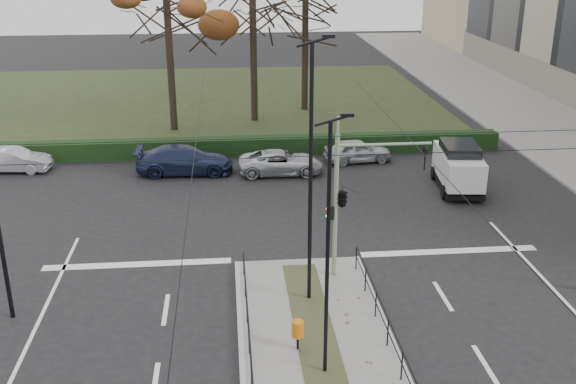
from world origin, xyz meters
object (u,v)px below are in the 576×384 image
at_px(traffic_light, 345,195).
at_px(parked_car_third, 184,160).
at_px(parked_car_fourth, 281,162).
at_px(bare_tree_near, 253,4).
at_px(streetlamp_median_far, 311,174).
at_px(parked_car_fifth, 357,151).
at_px(streetlamp_median_near, 328,250).
at_px(white_van, 458,165).
at_px(litter_bin, 298,329).
at_px(parked_car_second, 13,160).

xyz_separation_m(traffic_light, parked_car_third, (-6.21, 12.10, -2.47)).
xyz_separation_m(parked_car_fourth, bare_tree_near, (-0.86, 10.65, 6.97)).
distance_m(streetlamp_median_far, parked_car_fifth, 15.89).
height_order(parked_car_fourth, parked_car_fifth, parked_car_fifth).
bearing_deg(bare_tree_near, streetlamp_median_far, -88.27).
xyz_separation_m(streetlamp_median_near, parked_car_fourth, (0.20, 17.26, -3.30)).
distance_m(streetlamp_median_far, bare_tree_near, 24.02).
bearing_deg(bare_tree_near, parked_car_fourth, -85.39).
bearing_deg(streetlamp_median_near, streetlamp_median_far, 89.17).
height_order(traffic_light, streetlamp_median_near, streetlamp_median_near).
relative_size(streetlamp_median_far, parked_car_fourth, 2.00).
bearing_deg(streetlamp_median_far, traffic_light, 48.77).
relative_size(streetlamp_median_near, parked_car_fifth, 2.02).
distance_m(streetlamp_median_near, parked_car_fourth, 17.57).
xyz_separation_m(streetlamp_median_far, bare_tree_near, (-0.72, 23.82, 3.00)).
height_order(streetlamp_median_near, parked_car_fifth, streetlamp_median_near).
height_order(white_van, parked_car_fifth, white_van).
xyz_separation_m(litter_bin, streetlamp_median_far, (0.72, 2.93, 3.77)).
xyz_separation_m(streetlamp_median_far, white_van, (8.48, 10.09, -3.38)).
xyz_separation_m(streetlamp_median_near, parked_car_third, (-4.77, 17.77, -3.18)).
bearing_deg(litter_bin, parked_car_fourth, 86.94).
xyz_separation_m(litter_bin, white_van, (9.20, 13.03, 0.40)).
distance_m(parked_car_third, parked_car_fourth, 4.99).
distance_m(litter_bin, streetlamp_median_near, 3.37).
bearing_deg(parked_car_fifth, streetlamp_median_far, 156.76).
relative_size(parked_car_fourth, bare_tree_near, 0.41).
height_order(streetlamp_median_far, bare_tree_near, bare_tree_near).
xyz_separation_m(parked_car_third, bare_tree_near, (4.11, 10.14, 6.86)).
xyz_separation_m(litter_bin, bare_tree_near, (0.00, 26.76, 6.77)).
relative_size(parked_car_fourth, parked_car_fifth, 1.19).
height_order(parked_car_second, parked_car_fourth, parked_car_second).
xyz_separation_m(streetlamp_median_near, streetlamp_median_far, (0.06, 4.08, 0.68)).
bearing_deg(parked_car_fifth, parked_car_second, 83.34).
bearing_deg(parked_car_third, white_van, -102.97).
bearing_deg(parked_car_second, parked_car_third, -92.12).
distance_m(parked_car_fourth, white_van, 8.91).
height_order(traffic_light, parked_car_fifth, traffic_light).
relative_size(streetlamp_median_near, streetlamp_median_far, 0.85).
bearing_deg(streetlamp_median_far, bare_tree_near, 91.73).
bearing_deg(litter_bin, white_van, 54.77).
bearing_deg(parked_car_fourth, traffic_light, -173.41).
xyz_separation_m(streetlamp_median_near, parked_car_second, (-13.70, 18.89, -3.27)).
bearing_deg(parked_car_second, parked_car_fifth, -85.17).
xyz_separation_m(traffic_light, parked_car_second, (-15.14, 13.23, -2.57)).
bearing_deg(white_van, streetlamp_median_near, -121.06).
distance_m(parked_car_second, parked_car_fourth, 13.99).
distance_m(parked_car_third, white_van, 13.79).
bearing_deg(white_van, traffic_light, -129.80).
bearing_deg(traffic_light, streetlamp_median_near, -104.29).
distance_m(traffic_light, parked_car_second, 20.27).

